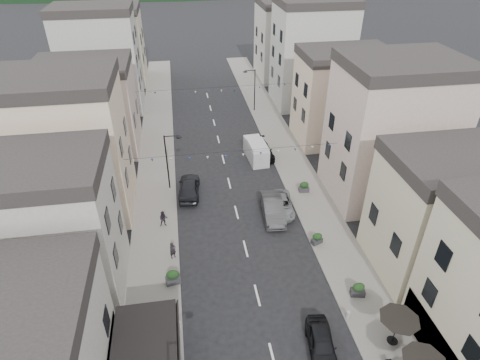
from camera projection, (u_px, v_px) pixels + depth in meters
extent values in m
cube|color=slate|center=(157.00, 160.00, 45.58)|extent=(4.00, 76.00, 0.12)
cube|color=slate|center=(285.00, 150.00, 47.58)|extent=(4.00, 76.00, 0.12)
cube|color=black|center=(144.00, 359.00, 21.54)|extent=(3.60, 7.50, 0.15)
cube|color=black|center=(178.00, 359.00, 22.05)|extent=(0.34, 7.50, 0.99)
cylinder|color=black|center=(176.00, 320.00, 25.53)|extent=(0.10, 0.10, 3.20)
cube|color=#A7A499|center=(40.00, 237.00, 27.07)|extent=(10.00, 7.00, 10.00)
cube|color=#262323|center=(15.00, 168.00, 24.06)|extent=(10.20, 7.14, 1.00)
cube|color=beige|center=(66.00, 153.00, 34.79)|extent=(10.00, 8.00, 12.00)
cube|color=#262323|center=(46.00, 80.00, 31.24)|extent=(10.20, 8.16, 1.00)
cube|color=#B09B8E|center=(90.00, 111.00, 45.39)|extent=(10.00, 8.00, 9.50)
cube|color=#262323|center=(80.00, 65.00, 42.53)|extent=(10.20, 8.16, 1.00)
cube|color=#A2A29D|center=(101.00, 64.00, 54.36)|extent=(10.00, 7.00, 13.00)
cube|color=#262323|center=(90.00, 9.00, 50.54)|extent=(10.20, 7.14, 1.00)
cube|color=beige|center=(111.00, 48.00, 64.83)|extent=(10.00, 9.00, 11.00)
cube|color=#262323|center=(105.00, 9.00, 61.55)|extent=(10.20, 9.18, 1.00)
cube|color=beige|center=(449.00, 219.00, 29.54)|extent=(10.00, 7.00, 9.00)
cube|color=#262323|center=(470.00, 160.00, 26.81)|extent=(10.20, 7.14, 1.00)
cube|color=#B09B8E|center=(390.00, 137.00, 36.86)|extent=(10.00, 8.00, 12.50)
cube|color=#262323|center=(407.00, 63.00, 33.17)|extent=(10.20, 8.16, 1.00)
cube|color=beige|center=(340.00, 100.00, 47.46)|extent=(10.00, 7.00, 10.00)
cube|color=#262323|center=(347.00, 54.00, 44.46)|extent=(10.20, 7.14, 1.00)
cube|color=#A2A29D|center=(311.00, 57.00, 56.43)|extent=(10.00, 8.00, 13.50)
cube|color=#262323|center=(316.00, 1.00, 52.47)|extent=(10.20, 8.16, 1.00)
cube|color=#A7A499|center=(288.00, 42.00, 66.90)|extent=(10.00, 9.00, 11.50)
cube|color=#262323|center=(291.00, 2.00, 63.48)|extent=(10.20, 9.18, 1.00)
cylinder|color=black|center=(395.00, 333.00, 25.11)|extent=(0.06, 0.06, 2.30)
cone|color=black|center=(399.00, 322.00, 24.51)|extent=(2.50, 2.50, 0.55)
cylinder|color=black|center=(392.00, 341.00, 25.54)|extent=(0.70, 0.70, 0.04)
cylinder|color=black|center=(167.00, 163.00, 39.20)|extent=(0.14, 0.14, 6.00)
cylinder|color=black|center=(172.00, 136.00, 37.71)|extent=(1.40, 0.10, 0.10)
cylinder|color=black|center=(179.00, 137.00, 37.88)|extent=(0.56, 0.56, 0.08)
cylinder|color=black|center=(255.00, 91.00, 55.71)|extent=(0.14, 0.14, 6.00)
cylinder|color=black|center=(250.00, 70.00, 54.03)|extent=(1.40, 0.10, 0.10)
cylinder|color=black|center=(245.00, 72.00, 54.02)|extent=(0.56, 0.56, 0.08)
cylinder|color=gray|center=(179.00, 325.00, 26.60)|extent=(0.26, 0.26, 0.60)
cylinder|color=gray|center=(348.00, 315.00, 27.29)|extent=(0.26, 0.26, 0.60)
cylinder|color=black|center=(234.00, 151.00, 35.06)|extent=(19.00, 0.02, 0.02)
cone|color=beige|center=(133.00, 161.00, 34.01)|extent=(0.28, 0.28, 0.24)
cone|color=navy|center=(152.00, 160.00, 34.27)|extent=(0.28, 0.28, 0.24)
cone|color=beige|center=(171.00, 160.00, 34.52)|extent=(0.28, 0.28, 0.24)
cone|color=navy|center=(189.00, 159.00, 34.77)|extent=(0.28, 0.28, 0.24)
cone|color=beige|center=(208.00, 158.00, 35.00)|extent=(0.28, 0.28, 0.24)
cone|color=navy|center=(226.00, 157.00, 35.22)|extent=(0.28, 0.28, 0.24)
cone|color=beige|center=(243.00, 155.00, 35.43)|extent=(0.28, 0.28, 0.24)
cone|color=navy|center=(261.00, 154.00, 35.63)|extent=(0.28, 0.28, 0.24)
cone|color=beige|center=(278.00, 152.00, 35.82)|extent=(0.28, 0.28, 0.24)
cone|color=navy|center=(295.00, 150.00, 35.99)|extent=(0.28, 0.28, 0.24)
cone|color=beige|center=(312.00, 148.00, 36.16)|extent=(0.28, 0.28, 0.24)
cone|color=navy|center=(329.00, 145.00, 36.32)|extent=(0.28, 0.28, 0.24)
cylinder|color=black|center=(215.00, 87.00, 48.29)|extent=(19.00, 0.02, 0.02)
cone|color=beige|center=(142.00, 93.00, 47.24)|extent=(0.28, 0.28, 0.24)
cone|color=navy|center=(155.00, 93.00, 47.50)|extent=(0.28, 0.28, 0.24)
cone|color=beige|center=(169.00, 93.00, 47.75)|extent=(0.28, 0.28, 0.24)
cone|color=navy|center=(182.00, 93.00, 48.00)|extent=(0.28, 0.28, 0.24)
cone|color=beige|center=(195.00, 92.00, 48.23)|extent=(0.28, 0.28, 0.24)
cone|color=navy|center=(209.00, 92.00, 48.45)|extent=(0.28, 0.28, 0.24)
cone|color=beige|center=(222.00, 91.00, 48.67)|extent=(0.28, 0.28, 0.24)
cone|color=navy|center=(234.00, 90.00, 48.86)|extent=(0.28, 0.28, 0.24)
cone|color=beige|center=(247.00, 89.00, 49.05)|extent=(0.28, 0.28, 0.24)
cone|color=navy|center=(260.00, 88.00, 49.22)|extent=(0.28, 0.28, 0.24)
cone|color=beige|center=(272.00, 86.00, 49.39)|extent=(0.28, 0.28, 0.24)
cone|color=navy|center=(285.00, 85.00, 49.55)|extent=(0.28, 0.28, 0.24)
imported|color=black|center=(321.00, 343.00, 25.15)|extent=(2.18, 4.25, 1.38)
imported|color=#39383B|center=(273.00, 209.00, 36.62)|extent=(2.15, 5.19, 1.67)
imported|color=gray|center=(281.00, 205.00, 37.44)|extent=(2.61, 4.82, 1.28)
imported|color=black|center=(262.00, 150.00, 46.16)|extent=(2.22, 4.95, 1.41)
imported|color=black|center=(189.00, 187.00, 39.51)|extent=(2.49, 5.17, 1.70)
cube|color=#B8B8BA|center=(256.00, 151.00, 45.39)|extent=(2.20, 4.82, 1.96)
cube|color=#B8B8BA|center=(258.00, 145.00, 44.35)|extent=(2.03, 3.25, 0.49)
cylinder|color=black|center=(253.00, 165.00, 44.15)|extent=(0.29, 0.70, 0.68)
cylinder|color=black|center=(267.00, 163.00, 44.45)|extent=(0.29, 0.70, 0.68)
cylinder|color=black|center=(246.00, 150.00, 47.02)|extent=(0.29, 0.70, 0.68)
cylinder|color=black|center=(258.00, 148.00, 47.32)|extent=(0.29, 0.70, 0.68)
imported|color=black|center=(173.00, 250.00, 31.93)|extent=(0.66, 0.59, 1.52)
imported|color=black|center=(163.00, 219.00, 35.27)|extent=(0.78, 0.63, 1.55)
cube|color=#2F2F31|center=(173.00, 280.00, 29.94)|extent=(1.18, 0.78, 0.55)
ellipsoid|color=black|center=(173.00, 274.00, 29.62)|extent=(0.96, 0.61, 0.70)
cube|color=#2B2B2D|center=(357.00, 292.00, 28.99)|extent=(1.11, 0.75, 0.51)
ellipsoid|color=black|center=(359.00, 287.00, 28.68)|extent=(0.89, 0.57, 0.65)
cube|color=#2B2B2D|center=(317.00, 241.00, 33.65)|extent=(1.05, 0.82, 0.47)
ellipsoid|color=black|center=(317.00, 236.00, 33.37)|extent=(0.82, 0.52, 0.60)
cube|color=#313134|center=(304.00, 189.00, 40.04)|extent=(1.03, 0.61, 0.50)
ellipsoid|color=black|center=(304.00, 185.00, 39.74)|extent=(0.88, 0.56, 0.64)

